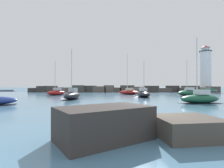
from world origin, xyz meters
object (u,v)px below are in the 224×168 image
Objects in this scene: sailboat_moored_2 at (72,95)px; sailboat_moored_6 at (143,94)px; sailboat_moored_1 at (189,93)px; lighthouse at (206,71)px; sailboat_moored_0 at (200,98)px; sailboat_moored_3 at (129,92)px; sailboat_moored_5 at (57,92)px.

sailboat_moored_6 is (13.31, 6.01, -0.02)m from sailboat_moored_2.
sailboat_moored_2 reaches higher than sailboat_moored_6.
sailboat_moored_6 is (-11.48, -5.17, -0.02)m from sailboat_moored_1.
sailboat_moored_1 is at bearing -124.87° from lighthouse.
sailboat_moored_2 is at bearing 161.48° from sailboat_moored_0.
sailboat_moored_6 is (-5.59, 12.34, 0.02)m from sailboat_moored_0.
sailboat_moored_1 is 0.96× the size of sailboat_moored_2.
lighthouse is 28.70m from sailboat_moored_1.
sailboat_moored_2 is 20.45m from sailboat_moored_3.
sailboat_moored_5 is 21.49m from sailboat_moored_6.
sailboat_moored_2 is 14.60m from sailboat_moored_6.
sailboat_moored_0 is 1.21× the size of sailboat_moored_6.
lighthouse reaches higher than sailboat_moored_1.
lighthouse is 2.05× the size of sailboat_moored_1.
sailboat_moored_2 is at bearing -61.32° from sailboat_moored_5.
lighthouse reaches higher than sailboat_moored_5.
sailboat_moored_0 is (-21.82, -40.38, -6.91)m from lighthouse.
lighthouse is 1.97× the size of sailboat_moored_2.
sailboat_moored_5 is (-31.83, 1.70, -0.05)m from sailboat_moored_1.
sailboat_moored_1 is at bearing 71.41° from sailboat_moored_0.
lighthouse reaches higher than sailboat_moored_6.
sailboat_moored_6 is (-27.41, -28.04, -6.89)m from lighthouse.
lighthouse is 53.52m from sailboat_moored_2.
lighthouse is at bearing 45.65° from sailboat_moored_6.
lighthouse is 1.92× the size of sailboat_moored_0.
sailboat_moored_3 is (-13.54, 5.89, -0.09)m from sailboat_moored_1.
sailboat_moored_3 is (11.24, 17.08, -0.08)m from sailboat_moored_2.
sailboat_moored_0 is 19.92m from sailboat_moored_2.
lighthouse is at bearing 55.13° from sailboat_moored_1.
sailboat_moored_1 is 1.00× the size of sailboat_moored_5.
sailboat_moored_0 is 1.02× the size of sailboat_moored_2.
sailboat_moored_5 is at bearing 176.94° from sailboat_moored_1.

